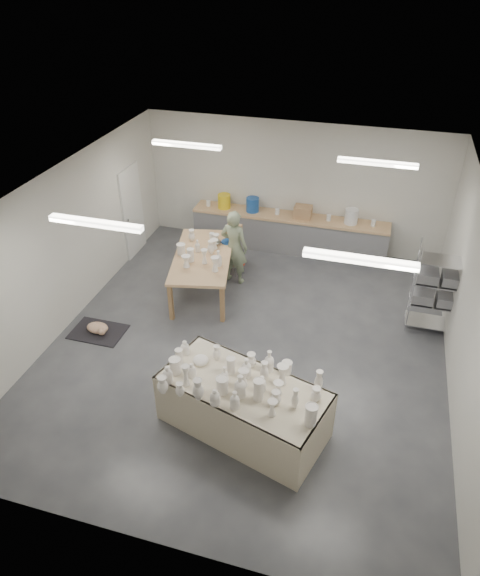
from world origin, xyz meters
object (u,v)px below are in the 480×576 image
(drying_table, at_px, (243,405))
(work_table, at_px, (206,254))
(red_stool, at_px, (238,264))
(potter, at_px, (234,247))

(drying_table, bearing_deg, work_table, 133.53)
(work_table, bearing_deg, red_stool, 44.86)
(potter, relative_size, red_stool, 4.04)
(drying_table, bearing_deg, potter, 124.79)
(work_table, distance_m, potter, 0.66)
(drying_table, xyz_separation_m, potter, (-1.30, 3.94, 0.36))
(work_table, xyz_separation_m, potter, (0.47, 0.46, -0.02))
(potter, distance_m, red_stool, 0.62)
(work_table, bearing_deg, potter, 32.02)
(work_table, relative_size, potter, 1.48)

